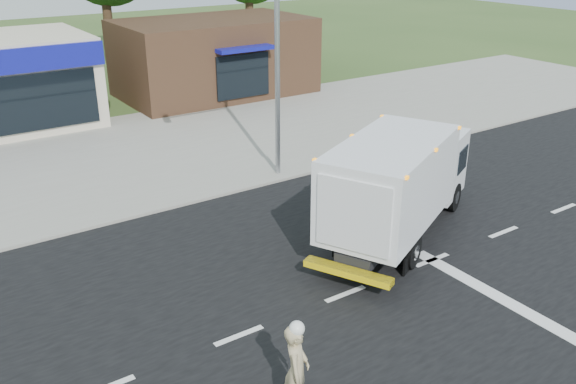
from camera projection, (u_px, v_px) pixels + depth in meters
name	position (u px, v px, depth m)	size (l,w,h in m)	color
ground	(345.00, 294.00, 14.92)	(120.00, 120.00, 0.00)	#385123
road_asphalt	(345.00, 294.00, 14.91)	(60.00, 14.00, 0.02)	black
sidewalk	(196.00, 186.00, 21.14)	(60.00, 2.40, 0.12)	gray
parking_apron	(135.00, 144.00, 25.59)	(60.00, 9.00, 0.02)	gray
lane_markings	(425.00, 302.00, 14.57)	(55.20, 7.00, 0.01)	silver
ems_box_truck	(399.00, 179.00, 17.06)	(7.32, 5.09, 3.14)	black
emergency_worker	(297.00, 370.00, 10.86)	(0.79, 0.82, 2.00)	tan
brown_storefront	(215.00, 57.00, 32.98)	(10.00, 6.70, 4.00)	#382316
traffic_signal_pole	(261.00, 40.00, 20.00)	(3.51, 0.25, 8.00)	gray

